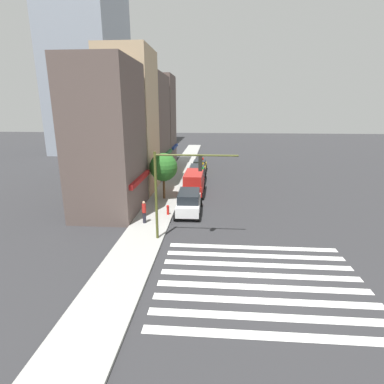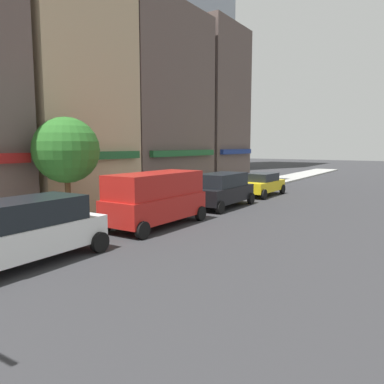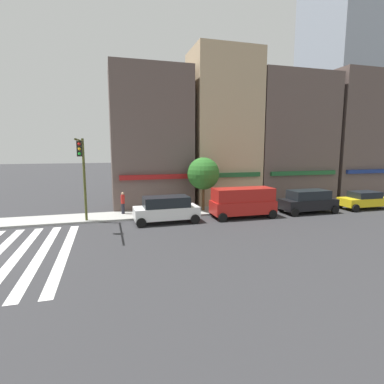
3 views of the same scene
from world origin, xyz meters
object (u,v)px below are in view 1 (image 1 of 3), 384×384
at_px(van_red, 194,182).
at_px(fire_hydrant, 168,209).
at_px(suv_white, 189,202).
at_px(pedestrian_red_jacket, 144,212).
at_px(sedan_yellow, 200,166).
at_px(street_tree, 163,167).
at_px(traffic_signal, 175,181).
at_px(suv_black, 197,173).

relative_size(van_red, fire_hydrant, 5.96).
distance_m(suv_white, pedestrian_red_jacket, 4.38).
xyz_separation_m(van_red, sedan_yellow, (11.96, 0.00, -0.44)).
distance_m(pedestrian_red_jacket, fire_hydrant, 2.59).
bearing_deg(van_red, fire_hydrant, 167.01).
distance_m(suv_white, street_tree, 5.21).
xyz_separation_m(sedan_yellow, fire_hydrant, (-19.03, 1.70, -0.23)).
xyz_separation_m(pedestrian_red_jacket, street_tree, (6.71, -0.44, 2.23)).
height_order(van_red, sedan_yellow, van_red).
height_order(traffic_signal, street_tree, traffic_signal).
bearing_deg(sedan_yellow, suv_white, -178.78).
height_order(van_red, suv_black, van_red).
distance_m(suv_white, sedan_yellow, 18.11).
bearing_deg(suv_white, suv_black, -1.13).
height_order(traffic_signal, fire_hydrant, traffic_signal).
xyz_separation_m(suv_black, street_tree, (-8.44, 2.80, 2.27)).
height_order(van_red, street_tree, street_tree).
bearing_deg(suv_black, van_red, 179.57).
distance_m(van_red, fire_hydrant, 7.30).
bearing_deg(suv_white, pedestrian_red_jacket, 131.13).
bearing_deg(pedestrian_red_jacket, suv_black, -66.21).
relative_size(sedan_yellow, pedestrian_red_jacket, 2.51).
height_order(traffic_signal, suv_white, traffic_signal).
relative_size(sedan_yellow, street_tree, 0.98).
bearing_deg(traffic_signal, suv_white, -4.10).
xyz_separation_m(traffic_signal, suv_white, (5.68, -0.41, -3.21)).
bearing_deg(sedan_yellow, pedestrian_red_jacket, 172.47).
bearing_deg(pedestrian_red_jacket, sedan_yellow, -62.89).
bearing_deg(pedestrian_red_jacket, suv_white, -101.88).
bearing_deg(pedestrian_red_jacket, van_red, -73.75).
bearing_deg(fire_hydrant, sedan_yellow, -5.11).
xyz_separation_m(suv_white, suv_black, (12.20, 0.00, 0.00)).
height_order(fire_hydrant, street_tree, street_tree).
bearing_deg(suv_black, sedan_yellow, -0.43).
relative_size(suv_white, sedan_yellow, 1.07).
height_order(suv_black, fire_hydrant, suv_black).
relative_size(suv_black, sedan_yellow, 1.06).
relative_size(fire_hydrant, street_tree, 0.19).
distance_m(sedan_yellow, street_tree, 14.82).
height_order(sedan_yellow, pedestrian_red_jacket, pedestrian_red_jacket).
height_order(suv_white, suv_black, same).
bearing_deg(sedan_yellow, suv_black, -178.78).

